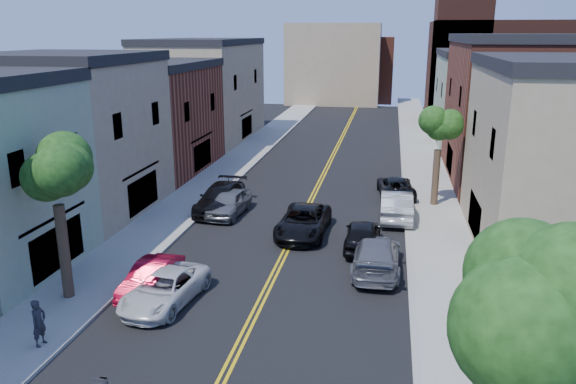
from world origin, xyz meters
The scene contains 27 objects.
sidewalk_left centered at (-7.90, 40.00, 0.07)m, with size 3.20×100.00×0.15m, color gray.
sidewalk_right centered at (7.90, 40.00, 0.07)m, with size 3.20×100.00×0.15m, color gray.
curb_left centered at (-6.15, 40.00, 0.07)m, with size 0.30×100.00×0.15m, color gray.
curb_right centered at (6.15, 40.00, 0.07)m, with size 0.30×100.00×0.15m, color gray.
bldg_left_tan_near centered at (-14.00, 25.00, 4.50)m, with size 9.00×10.00×9.00m, color #998466.
bldg_left_brick centered at (-14.00, 36.00, 4.00)m, with size 9.00×12.00×8.00m, color brown.
bldg_left_tan_far centered at (-14.00, 50.00, 4.75)m, with size 9.00×16.00×9.50m, color #998466.
bldg_right_tan centered at (14.00, 24.00, 4.50)m, with size 9.00×12.00×9.00m, color #998466.
bldg_right_brick centered at (14.00, 38.00, 5.00)m, with size 9.00×14.00×10.00m, color brown.
bldg_right_palegrn centered at (14.00, 52.00, 4.25)m, with size 9.00×12.00×8.50m, color gray.
church centered at (16.33, 67.07, 7.24)m, with size 16.20×14.20×22.60m.
backdrop_left centered at (-4.00, 82.00, 6.00)m, with size 14.00×8.00×12.00m, color #998466.
backdrop_center centered at (0.00, 86.00, 5.00)m, with size 10.00×8.00×10.00m, color brown.
tree_left_mid centered at (-7.88, 14.01, 6.58)m, with size 5.20×5.20×9.29m.
tree_right_corner centered at (7.93, 4.01, 7.31)m, with size 5.80×5.80×10.35m.
tree_right_far centered at (7.92, 30.01, 5.76)m, with size 4.40×4.40×8.03m.
red_sedan centered at (-4.79, 15.29, 0.66)m, with size 1.40×4.01×1.32m, color #B80C2B.
white_pickup centered at (-3.80, 14.36, 0.66)m, with size 2.18×4.73×1.31m, color silver.
grey_car_left centered at (-4.47, 25.95, 0.76)m, with size 1.80×4.48×1.53m, color #57595E.
black_car_left centered at (-5.19, 26.66, 0.81)m, with size 2.27×5.59×1.62m, color black.
grey_car_right centered at (4.56, 19.23, 0.78)m, with size 2.18×5.37×1.56m, color #595A60.
black_car_right centered at (3.80, 21.90, 0.75)m, with size 1.78×4.41×1.50m, color black.
silver_car_right centered at (5.50, 27.08, 0.86)m, with size 1.81×5.20×1.71m, color #A8ABB0.
dark_car_right_far centered at (5.50, 31.83, 0.68)m, with size 2.26×4.90×1.36m, color black.
black_suv_lane centered at (0.50, 23.40, 0.76)m, with size 2.51×5.44×1.51m, color black.
pedestrian_left centered at (-6.78, 10.38, 1.00)m, with size 0.62×0.41×1.70m, color #24232B.
pedestrian_right centered at (8.49, 10.30, 1.11)m, with size 0.93×0.73×1.92m, color red.
Camera 1 is at (4.85, -5.11, 10.71)m, focal length 34.79 mm.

